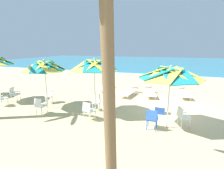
{
  "coord_description": "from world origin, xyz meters",
  "views": [
    {
      "loc": [
        -0.42,
        -9.23,
        3.25
      ],
      "look_at": [
        -3.67,
        0.32,
        1.0
      ],
      "focal_mm": 26.8,
      "sensor_mm": 36.0,
      "label": 1
    }
  ],
  "objects_px": {
    "plastic_chair_3": "(97,101)",
    "palm_tree_0": "(107,5)",
    "plastic_chair_0": "(183,116)",
    "plastic_chair_6": "(40,105)",
    "cooler_box": "(160,110)",
    "beach_umbrella_2": "(44,67)",
    "plastic_chair_5": "(50,95)",
    "plastic_chair_9": "(14,93)",
    "sun_lounger_0": "(183,92)",
    "sun_lounger_3": "(106,86)",
    "plastic_chair_8": "(1,98)",
    "beach_umbrella_1": "(94,66)",
    "beach_umbrella_0": "(171,74)",
    "plastic_chair_4": "(109,107)",
    "plastic_chair_2": "(88,110)",
    "sun_lounger_1": "(150,92)",
    "sun_lounger_2": "(129,91)",
    "plastic_chair_1": "(152,118)"
  },
  "relations": [
    {
      "from": "palm_tree_0",
      "to": "plastic_chair_3",
      "type": "bearing_deg",
      "value": 116.3
    },
    {
      "from": "sun_lounger_2",
      "to": "palm_tree_0",
      "type": "distance_m",
      "value": 8.84
    },
    {
      "from": "plastic_chair_3",
      "to": "plastic_chair_6",
      "type": "bearing_deg",
      "value": -148.95
    },
    {
      "from": "plastic_chair_5",
      "to": "plastic_chair_9",
      "type": "relative_size",
      "value": 1.0
    },
    {
      "from": "plastic_chair_3",
      "to": "plastic_chair_6",
      "type": "distance_m",
      "value": 2.8
    },
    {
      "from": "sun_lounger_2",
      "to": "cooler_box",
      "type": "bearing_deg",
      "value": -50.83
    },
    {
      "from": "beach_umbrella_2",
      "to": "sun_lounger_0",
      "type": "xyz_separation_m",
      "value": [
        7.14,
        4.74,
        -1.99
      ]
    },
    {
      "from": "sun_lounger_3",
      "to": "cooler_box",
      "type": "bearing_deg",
      "value": -40.4
    },
    {
      "from": "plastic_chair_1",
      "to": "sun_lounger_2",
      "type": "relative_size",
      "value": 0.39
    },
    {
      "from": "plastic_chair_4",
      "to": "cooler_box",
      "type": "height_order",
      "value": "plastic_chair_4"
    },
    {
      "from": "plastic_chair_0",
      "to": "plastic_chair_3",
      "type": "xyz_separation_m",
      "value": [
        -4.09,
        0.6,
        0.0
      ]
    },
    {
      "from": "beach_umbrella_0",
      "to": "beach_umbrella_1",
      "type": "xyz_separation_m",
      "value": [
        -3.37,
        0.38,
        0.16
      ]
    },
    {
      "from": "sun_lounger_1",
      "to": "cooler_box",
      "type": "bearing_deg",
      "value": -74.35
    },
    {
      "from": "plastic_chair_8",
      "to": "sun_lounger_3",
      "type": "height_order",
      "value": "plastic_chair_8"
    },
    {
      "from": "beach_umbrella_0",
      "to": "plastic_chair_4",
      "type": "distance_m",
      "value": 3.16
    },
    {
      "from": "beach_umbrella_0",
      "to": "palm_tree_0",
      "type": "xyz_separation_m",
      "value": [
        -1.21,
        -3.71,
        1.72
      ]
    },
    {
      "from": "beach_umbrella_1",
      "to": "plastic_chair_2",
      "type": "relative_size",
      "value": 3.21
    },
    {
      "from": "cooler_box",
      "to": "beach_umbrella_0",
      "type": "bearing_deg",
      "value": -76.91
    },
    {
      "from": "plastic_chair_8",
      "to": "plastic_chair_0",
      "type": "bearing_deg",
      "value": 3.44
    },
    {
      "from": "sun_lounger_1",
      "to": "plastic_chair_3",
      "type": "bearing_deg",
      "value": -121.7
    },
    {
      "from": "plastic_chair_5",
      "to": "sun_lounger_1",
      "type": "relative_size",
      "value": 0.39
    },
    {
      "from": "plastic_chair_4",
      "to": "plastic_chair_8",
      "type": "xyz_separation_m",
      "value": [
        -6.24,
        -0.56,
        0.0
      ]
    },
    {
      "from": "plastic_chair_3",
      "to": "palm_tree_0",
      "type": "distance_m",
      "value": 6.2
    },
    {
      "from": "plastic_chair_0",
      "to": "palm_tree_0",
      "type": "height_order",
      "value": "palm_tree_0"
    },
    {
      "from": "plastic_chair_8",
      "to": "plastic_chair_2",
      "type": "bearing_deg",
      "value": -0.76
    },
    {
      "from": "plastic_chair_0",
      "to": "plastic_chair_3",
      "type": "height_order",
      "value": "same"
    },
    {
      "from": "plastic_chair_6",
      "to": "sun_lounger_1",
      "type": "distance_m",
      "value": 6.95
    },
    {
      "from": "sun_lounger_3",
      "to": "cooler_box",
      "type": "relative_size",
      "value": 4.44
    },
    {
      "from": "plastic_chair_5",
      "to": "beach_umbrella_0",
      "type": "bearing_deg",
      "value": -9.4
    },
    {
      "from": "plastic_chair_0",
      "to": "palm_tree_0",
      "type": "bearing_deg",
      "value": -114.35
    },
    {
      "from": "sun_lounger_0",
      "to": "sun_lounger_3",
      "type": "distance_m",
      "value": 5.59
    },
    {
      "from": "beach_umbrella_2",
      "to": "sun_lounger_2",
      "type": "xyz_separation_m",
      "value": [
        3.65,
        3.88,
        -1.99
      ]
    },
    {
      "from": "plastic_chair_4",
      "to": "plastic_chair_5",
      "type": "xyz_separation_m",
      "value": [
        -4.03,
        0.81,
        0.0
      ]
    },
    {
      "from": "plastic_chair_5",
      "to": "sun_lounger_3",
      "type": "distance_m",
      "value": 4.54
    },
    {
      "from": "plastic_chair_0",
      "to": "beach_umbrella_1",
      "type": "bearing_deg",
      "value": 178.82
    },
    {
      "from": "plastic_chair_6",
      "to": "cooler_box",
      "type": "bearing_deg",
      "value": 20.53
    },
    {
      "from": "beach_umbrella_1",
      "to": "plastic_chair_9",
      "type": "bearing_deg",
      "value": 176.82
    },
    {
      "from": "plastic_chair_3",
      "to": "beach_umbrella_2",
      "type": "xyz_separation_m",
      "value": [
        -2.7,
        -0.56,
        1.77
      ]
    },
    {
      "from": "plastic_chair_0",
      "to": "plastic_chair_3",
      "type": "bearing_deg",
      "value": 171.65
    },
    {
      "from": "sun_lounger_1",
      "to": "cooler_box",
      "type": "distance_m",
      "value": 3.18
    },
    {
      "from": "cooler_box",
      "to": "plastic_chair_3",
      "type": "bearing_deg",
      "value": -168.67
    },
    {
      "from": "plastic_chair_2",
      "to": "beach_umbrella_2",
      "type": "xyz_separation_m",
      "value": [
        -2.81,
        0.68,
        1.77
      ]
    },
    {
      "from": "sun_lounger_0",
      "to": "sun_lounger_2",
      "type": "height_order",
      "value": "same"
    },
    {
      "from": "plastic_chair_3",
      "to": "plastic_chair_8",
      "type": "bearing_deg",
      "value": -167.7
    },
    {
      "from": "plastic_chair_1",
      "to": "sun_lounger_2",
      "type": "xyz_separation_m",
      "value": [
        -1.97,
        4.55,
        -0.22
      ]
    },
    {
      "from": "sun_lounger_3",
      "to": "palm_tree_0",
      "type": "height_order",
      "value": "palm_tree_0"
    },
    {
      "from": "beach_umbrella_0",
      "to": "sun_lounger_1",
      "type": "relative_size",
      "value": 1.16
    },
    {
      "from": "plastic_chair_0",
      "to": "plastic_chair_9",
      "type": "height_order",
      "value": "same"
    },
    {
      "from": "sun_lounger_2",
      "to": "palm_tree_0",
      "type": "xyz_separation_m",
      "value": [
        1.33,
        -7.92,
        3.7
      ]
    },
    {
      "from": "plastic_chair_5",
      "to": "palm_tree_0",
      "type": "xyz_separation_m",
      "value": [
        5.42,
        -4.81,
        3.48
      ]
    }
  ]
}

